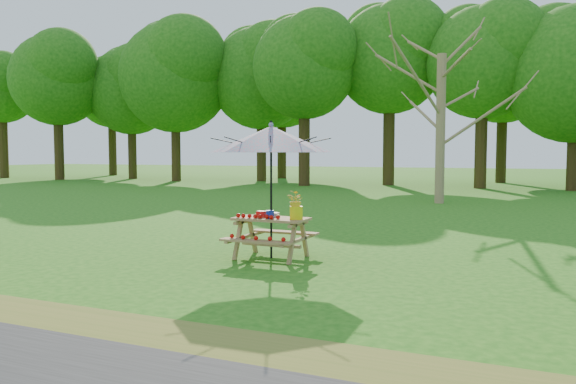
% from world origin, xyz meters
% --- Properties ---
extents(treeline, '(60.00, 12.00, 16.00)m').
position_xyz_m(treeline, '(0.00, 22.00, 8.00)').
color(treeline, '#155A0F').
rests_on(treeline, ground).
extents(picnic_table, '(1.20, 1.32, 0.67)m').
position_xyz_m(picnic_table, '(4.78, 1.29, 0.33)').
color(picnic_table, olive).
rests_on(picnic_table, ground).
extents(patio_umbrella, '(2.54, 2.54, 2.25)m').
position_xyz_m(patio_umbrella, '(4.78, 1.29, 1.95)').
color(patio_umbrella, black).
rests_on(patio_umbrella, ground).
extents(produce_bins, '(0.35, 0.37, 0.13)m').
position_xyz_m(produce_bins, '(4.72, 1.29, 0.72)').
color(produce_bins, red).
rests_on(produce_bins, picnic_table).
extents(tomatoes_row, '(0.77, 0.13, 0.07)m').
position_xyz_m(tomatoes_row, '(4.63, 1.11, 0.71)').
color(tomatoes_row, red).
rests_on(tomatoes_row, picnic_table).
extents(flower_bucket, '(0.36, 0.34, 0.46)m').
position_xyz_m(flower_bucket, '(5.24, 1.25, 0.92)').
color(flower_bucket, yellow).
rests_on(flower_bucket, picnic_table).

